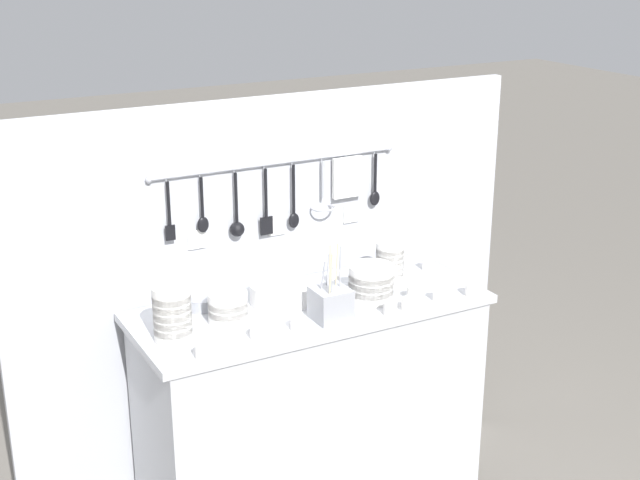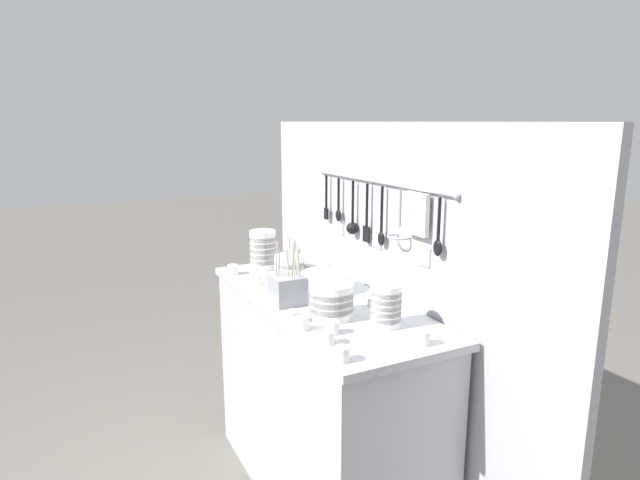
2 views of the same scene
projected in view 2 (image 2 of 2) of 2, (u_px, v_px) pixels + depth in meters
name	position (u px, v px, depth m)	size (l,w,h in m)	color
counter	(321.00, 399.00, 2.33)	(1.31, 0.52, 0.93)	#ADAFB5
back_wall	(380.00, 310.00, 2.39)	(2.11, 0.11, 1.65)	#A8AAB2
bowl_stack_nested_right	(290.00, 267.00, 2.51)	(0.14, 0.14, 0.11)	white
bowl_stack_wide_centre	(331.00, 300.00, 2.00)	(0.17, 0.17, 0.13)	white
bowl_stack_back_corner	(386.00, 305.00, 1.91)	(0.11, 0.11, 0.16)	white
bowl_stack_tall_left	(263.00, 250.00, 2.66)	(0.13, 0.13, 0.19)	white
plate_stack	(326.00, 282.00, 2.33)	(0.23, 0.23, 0.08)	white
steel_mixing_bowl	(317.00, 268.00, 2.61)	(0.13, 0.13, 0.04)	#93969E
cutlery_caddy	(287.00, 289.00, 2.15)	(0.12, 0.12, 0.27)	#93969E
cup_by_caddy	(293.00, 317.00, 1.95)	(0.05, 0.05, 0.05)	white
cup_mid_row	(332.00, 327.00, 1.85)	(0.05, 0.05, 0.05)	white
cup_back_left	(270.00, 289.00, 2.28)	(0.05, 0.05, 0.05)	white
cup_front_left	(302.00, 323.00, 1.89)	(0.05, 0.05, 0.05)	white
cup_edge_far	(423.00, 338.00, 1.76)	(0.05, 0.05, 0.05)	white
cup_back_right	(373.00, 300.00, 2.14)	(0.05, 0.05, 0.05)	white
cup_centre	(233.00, 270.00, 2.57)	(0.05, 0.05, 0.05)	white
cup_beside_plates	(257.00, 280.00, 2.41)	(0.05, 0.05, 0.05)	white
cup_front_right	(327.00, 338.00, 1.76)	(0.05, 0.05, 0.05)	white
cup_edge_near	(342.00, 354.00, 1.64)	(0.05, 0.05, 0.05)	white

